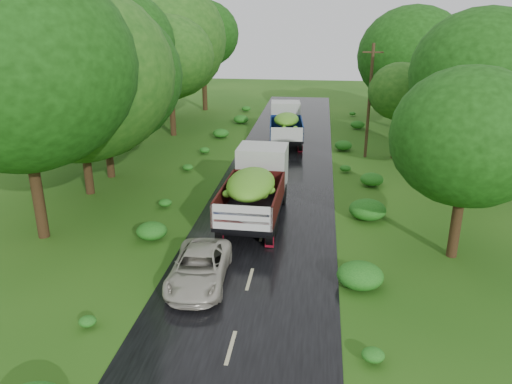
% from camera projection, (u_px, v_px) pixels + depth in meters
% --- Properties ---
extents(ground, '(120.00, 120.00, 0.00)m').
position_uv_depth(ground, '(231.00, 348.00, 14.70)').
color(ground, '#1A470F').
rests_on(ground, ground).
extents(road, '(6.50, 80.00, 0.02)m').
position_uv_depth(road, '(253.00, 266.00, 19.36)').
color(road, black).
rests_on(road, ground).
extents(road_lines, '(0.12, 69.60, 0.00)m').
position_uv_depth(road_lines, '(257.00, 254.00, 20.28)').
color(road_lines, '#BFB78C').
rests_on(road_lines, road).
extents(truck_near, '(2.66, 7.09, 2.95)m').
position_uv_depth(truck_near, '(256.00, 184.00, 23.40)').
color(truck_near, black).
rests_on(truck_near, ground).
extents(truck_far, '(2.83, 6.60, 2.70)m').
position_uv_depth(truck_far, '(286.00, 122.00, 36.96)').
color(truck_far, black).
rests_on(truck_far, ground).
extents(car, '(2.22, 4.38, 1.19)m').
position_uv_depth(car, '(199.00, 268.00, 18.00)').
color(car, '#BDB7A8').
rests_on(car, road).
extents(utility_pole, '(1.30, 0.21, 7.41)m').
position_uv_depth(utility_pole, '(369.00, 100.00, 32.44)').
color(utility_pole, '#382616').
rests_on(utility_pole, ground).
extents(trees_left, '(6.93, 33.72, 9.26)m').
position_uv_depth(trees_left, '(130.00, 54.00, 32.76)').
color(trees_left, black).
rests_on(trees_left, ground).
extents(trees_right, '(6.64, 33.03, 7.96)m').
position_uv_depth(trees_right, '(430.00, 73.00, 32.51)').
color(trees_right, black).
rests_on(trees_right, ground).
extents(shrubs, '(11.90, 44.00, 0.70)m').
position_uv_depth(shrubs, '(275.00, 183.00, 27.62)').
color(shrubs, '#175E16').
rests_on(shrubs, ground).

